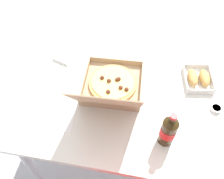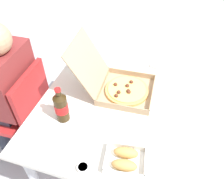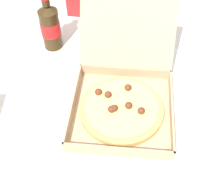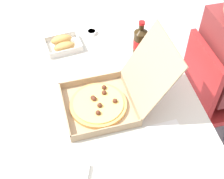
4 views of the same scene
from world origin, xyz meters
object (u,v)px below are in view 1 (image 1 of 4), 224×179
at_px(paper_menu, 54,118).
at_px(napkin_pile, 65,56).
at_px(bread_side_box, 198,78).
at_px(cola_bottle, 168,131).
at_px(dipping_sauce_cup, 216,108).
at_px(pizza_box_open, 112,86).

height_order(paper_menu, napkin_pile, napkin_pile).
bearing_deg(bread_side_box, paper_menu, 27.68).
xyz_separation_m(cola_bottle, dipping_sauce_cup, (-0.25, -0.22, -0.08)).
distance_m(cola_bottle, paper_menu, 0.57).
xyz_separation_m(bread_side_box, dipping_sauce_cup, (-0.09, 0.18, -0.01)).
bearing_deg(paper_menu, bread_side_box, -156.38).
bearing_deg(paper_menu, napkin_pile, -84.83).
bearing_deg(dipping_sauce_cup, cola_bottle, 41.53).
bearing_deg(paper_menu, dipping_sauce_cup, -170.10).
bearing_deg(pizza_box_open, paper_menu, 40.14).
xyz_separation_m(bread_side_box, cola_bottle, (0.16, 0.40, 0.07)).
distance_m(napkin_pile, dipping_sauce_cup, 0.91).
distance_m(bread_side_box, napkin_pile, 0.79).
distance_m(cola_bottle, napkin_pile, 0.78).
bearing_deg(dipping_sauce_cup, paper_menu, 13.96).
distance_m(paper_menu, dipping_sauce_cup, 0.84).
distance_m(cola_bottle, dipping_sauce_cup, 0.34).
xyz_separation_m(pizza_box_open, dipping_sauce_cup, (-0.55, 0.02, -0.04)).
distance_m(pizza_box_open, napkin_pile, 0.39).
bearing_deg(dipping_sauce_cup, napkin_pile, -14.01).
height_order(napkin_pile, dipping_sauce_cup, same).
distance_m(pizza_box_open, paper_menu, 0.34).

